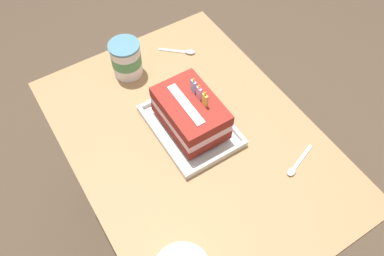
{
  "coord_description": "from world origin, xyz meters",
  "views": [
    {
      "loc": [
        0.56,
        -0.36,
        1.78
      ],
      "look_at": [
        -0.02,
        0.01,
        0.79
      ],
      "focal_mm": 36.52,
      "sensor_mm": 36.0,
      "label": 1
    }
  ],
  "objects_px": {
    "birthday_cake": "(191,113)",
    "serving_spoon_by_bowls": "(186,52)",
    "serving_spoon_near_tray": "(295,168)",
    "ice_cream_tub": "(126,59)",
    "foil_tray": "(191,126)"
  },
  "relations": [
    {
      "from": "ice_cream_tub",
      "to": "serving_spoon_near_tray",
      "type": "distance_m",
      "value": 0.66
    },
    {
      "from": "ice_cream_tub",
      "to": "serving_spoon_by_bowls",
      "type": "distance_m",
      "value": 0.23
    },
    {
      "from": "serving_spoon_near_tray",
      "to": "birthday_cake",
      "type": "bearing_deg",
      "value": -147.79
    },
    {
      "from": "ice_cream_tub",
      "to": "foil_tray",
      "type": "bearing_deg",
      "value": 10.05
    },
    {
      "from": "birthday_cake",
      "to": "ice_cream_tub",
      "type": "distance_m",
      "value": 0.33
    },
    {
      "from": "birthday_cake",
      "to": "serving_spoon_near_tray",
      "type": "xyz_separation_m",
      "value": [
        0.29,
        0.18,
        -0.07
      ]
    },
    {
      "from": "serving_spoon_near_tray",
      "to": "serving_spoon_by_bowls",
      "type": "relative_size",
      "value": 1.19
    },
    {
      "from": "serving_spoon_near_tray",
      "to": "serving_spoon_by_bowls",
      "type": "height_order",
      "value": "same"
    },
    {
      "from": "foil_tray",
      "to": "birthday_cake",
      "type": "xyz_separation_m",
      "value": [
        0.0,
        0.0,
        0.07
      ]
    },
    {
      "from": "birthday_cake",
      "to": "serving_spoon_by_bowls",
      "type": "relative_size",
      "value": 2.02
    },
    {
      "from": "birthday_cake",
      "to": "ice_cream_tub",
      "type": "xyz_separation_m",
      "value": [
        -0.32,
        -0.06,
        -0.01
      ]
    },
    {
      "from": "serving_spoon_near_tray",
      "to": "serving_spoon_by_bowls",
      "type": "distance_m",
      "value": 0.58
    },
    {
      "from": "birthday_cake",
      "to": "serving_spoon_near_tray",
      "type": "relative_size",
      "value": 1.69
    },
    {
      "from": "birthday_cake",
      "to": "ice_cream_tub",
      "type": "height_order",
      "value": "birthday_cake"
    },
    {
      "from": "ice_cream_tub",
      "to": "serving_spoon_by_bowls",
      "type": "height_order",
      "value": "ice_cream_tub"
    }
  ]
}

